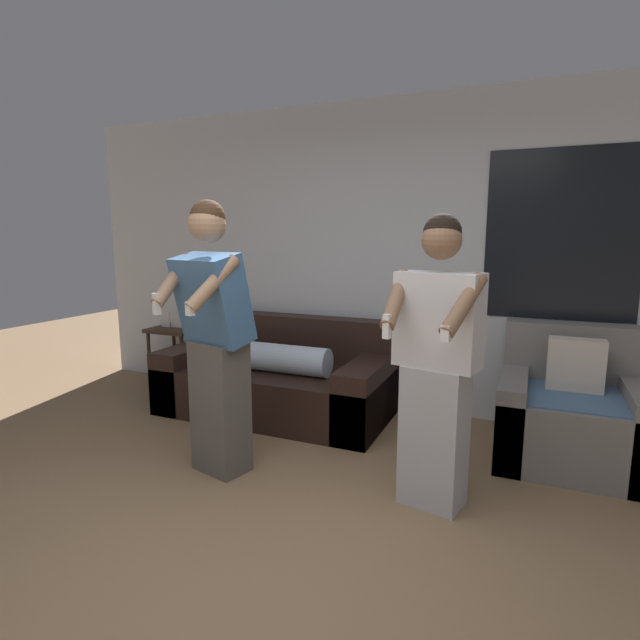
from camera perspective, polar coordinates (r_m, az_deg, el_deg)
The scene contains 7 objects.
ground_plane at distance 2.47m, azimuth -9.90°, elevation -29.44°, with size 14.00×14.00×0.00m, color #846647.
wall_back at distance 4.43m, azimuth 9.47°, elevation 7.00°, with size 6.56×0.07×2.70m.
couch at distance 4.46m, azimuth -4.75°, elevation -6.79°, with size 1.97×0.99×0.81m.
armchair at distance 3.94m, azimuth 26.79°, elevation -9.62°, with size 0.95×0.91×0.91m.
side_table at distance 5.30m, azimuth -16.00°, elevation -1.77°, with size 0.49×0.46×0.77m.
person_left at distance 3.25m, azimuth -11.94°, elevation -2.12°, with size 0.53×0.59×1.76m.
person_right at distance 2.88m, azimuth 13.16°, elevation -4.97°, with size 0.52×0.52×1.67m.
Camera 1 is at (1.08, -1.58, 1.55)m, focal length 28.00 mm.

